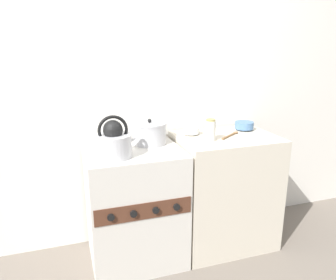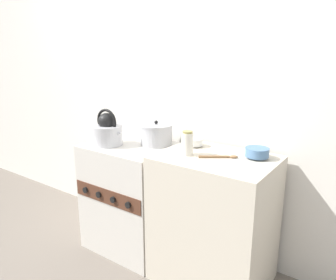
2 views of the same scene
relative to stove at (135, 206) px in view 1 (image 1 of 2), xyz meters
name	(u,v)px [view 1 (image 1 of 2)]	position (x,y,z in m)	size (l,w,h in m)	color
ground_plane	(146,280)	(0.00, -0.27, -0.42)	(12.00, 12.00, 0.00)	#70665B
wall_back	(122,82)	(0.00, 0.35, 0.83)	(7.00, 0.06, 2.50)	silver
stove	(135,206)	(0.00, 0.00, 0.00)	(0.65, 0.56, 0.83)	beige
counter	(224,190)	(0.70, 0.01, 0.02)	(0.72, 0.55, 0.87)	beige
kettle	(114,142)	(-0.14, -0.10, 0.52)	(0.28, 0.22, 0.27)	silver
cooking_pot	(150,133)	(0.15, 0.12, 0.49)	(0.24, 0.24, 0.18)	#B2B2B7
enamel_bowl	(244,125)	(0.91, 0.13, 0.49)	(0.14, 0.14, 0.07)	#4C729E
small_ceramic_bowl	(191,130)	(0.47, 0.13, 0.49)	(0.12, 0.12, 0.06)	white
storage_jar	(210,130)	(0.53, -0.06, 0.53)	(0.07, 0.07, 0.15)	silver
wooden_spoon	(231,135)	(0.74, 0.00, 0.46)	(0.21, 0.16, 0.02)	olive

